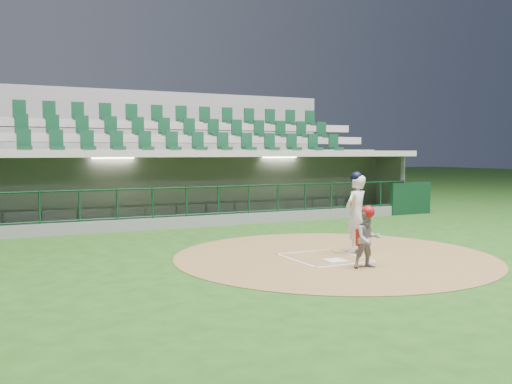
% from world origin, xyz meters
% --- Properties ---
extents(ground, '(120.00, 120.00, 0.00)m').
position_xyz_m(ground, '(0.00, 0.00, 0.00)').
color(ground, '#1B4012').
rests_on(ground, ground).
extents(dirt_circle, '(7.20, 7.20, 0.01)m').
position_xyz_m(dirt_circle, '(0.30, -0.20, 0.01)').
color(dirt_circle, brown).
rests_on(dirt_circle, ground).
extents(home_plate, '(0.43, 0.43, 0.02)m').
position_xyz_m(home_plate, '(0.00, -0.70, 0.02)').
color(home_plate, silver).
rests_on(home_plate, dirt_circle).
extents(batter_box_chalk, '(1.55, 1.80, 0.01)m').
position_xyz_m(batter_box_chalk, '(0.00, -0.30, 0.02)').
color(batter_box_chalk, white).
rests_on(batter_box_chalk, ground).
extents(dugout_structure, '(16.40, 3.70, 3.00)m').
position_xyz_m(dugout_structure, '(0.04, 7.83, 0.95)').
color(dugout_structure, gray).
rests_on(dugout_structure, ground).
extents(seating_deck, '(17.00, 6.72, 5.15)m').
position_xyz_m(seating_deck, '(0.00, 10.91, 1.42)').
color(seating_deck, slate).
rests_on(seating_deck, ground).
extents(batter, '(0.93, 0.97, 1.89)m').
position_xyz_m(batter, '(0.99, -0.06, 0.95)').
color(batter, silver).
rests_on(batter, dirt_circle).
extents(catcher, '(0.64, 0.54, 1.26)m').
position_xyz_m(catcher, '(0.18, -1.59, 0.63)').
color(catcher, gray).
rests_on(catcher, dirt_circle).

